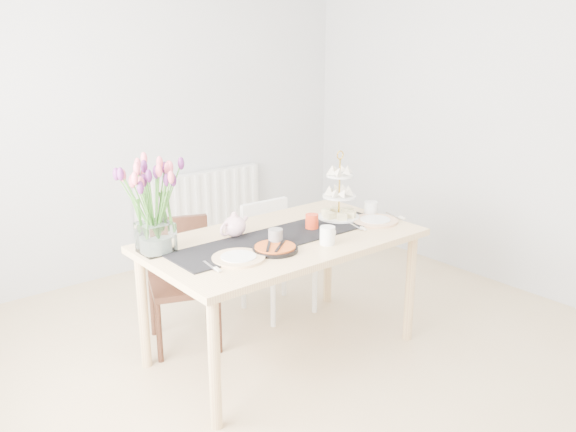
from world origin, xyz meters
TOP-DOWN VIEW (x-y plane):
  - room_shell at (0.00, 0.00)m, footprint 4.50×4.50m
  - radiator at (0.50, 2.19)m, footprint 1.20×0.08m
  - dining_table at (-0.02, 0.41)m, footprint 1.60×0.90m
  - chair_brown at (-0.40, 0.95)m, footprint 0.51×0.51m
  - chair_white at (0.33, 0.95)m, footprint 0.41×0.41m
  - table_runner at (-0.02, 0.41)m, footprint 1.40×0.35m
  - tulip_vase at (-0.71, 0.64)m, footprint 0.62×0.62m
  - cake_stand at (0.49, 0.46)m, footprint 0.27×0.27m
  - teapot at (-0.23, 0.58)m, footprint 0.25×0.22m
  - cream_jug at (0.72, 0.39)m, footprint 0.09×0.09m
  - tart_tin at (-0.20, 0.25)m, footprint 0.25×0.25m
  - mug_grey at (-0.14, 0.32)m, footprint 0.11×0.11m
  - mug_white at (0.10, 0.15)m, footprint 0.10×0.10m
  - mug_orange at (0.22, 0.41)m, footprint 0.11×0.11m
  - plate_left at (-0.42, 0.27)m, footprint 0.32×0.32m
  - plate_right at (0.63, 0.27)m, footprint 0.35×0.35m

SIDE VIEW (x-z plane):
  - chair_white at x=0.33m, z-range 0.06..0.82m
  - radiator at x=0.50m, z-range 0.15..0.75m
  - chair_brown at x=-0.40m, z-range 0.06..0.85m
  - dining_table at x=-0.02m, z-range 0.30..1.05m
  - table_runner at x=-0.02m, z-range 0.75..0.76m
  - plate_left at x=-0.42m, z-range 0.75..0.76m
  - plate_right at x=0.63m, z-range 0.75..0.76m
  - tart_tin at x=-0.20m, z-range 0.75..0.78m
  - cream_jug at x=0.72m, z-range 0.75..0.84m
  - mug_orange at x=0.22m, z-range 0.75..0.84m
  - mug_grey at x=-0.14m, z-range 0.75..0.85m
  - mug_white at x=0.10m, z-range 0.75..0.85m
  - teapot at x=-0.23m, z-range 0.75..0.89m
  - cake_stand at x=0.49m, z-range 0.67..1.06m
  - tulip_vase at x=-0.71m, z-range 0.83..1.36m
  - room_shell at x=0.00m, z-range -0.95..3.55m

